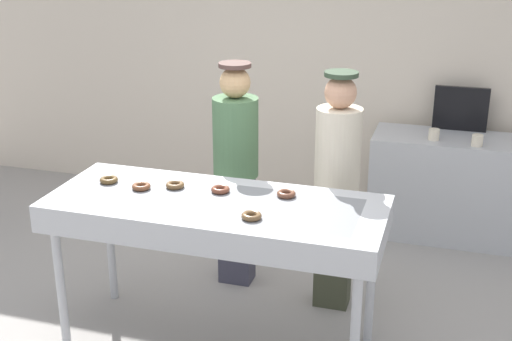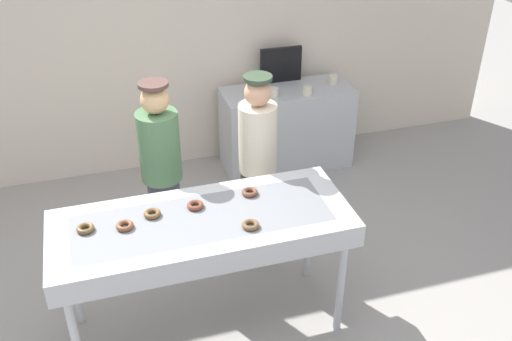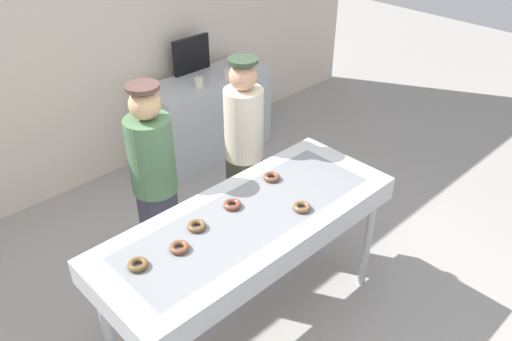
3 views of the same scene
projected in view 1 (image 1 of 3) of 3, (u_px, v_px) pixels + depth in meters
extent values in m
cube|color=beige|center=(311.00, 48.00, 6.21)|extent=(8.00, 0.12, 2.97)
cube|color=#B7BABF|center=(216.00, 214.00, 4.11)|extent=(2.04, 0.80, 0.17)
cube|color=slate|center=(216.00, 207.00, 4.09)|extent=(1.73, 0.56, 0.08)
cylinder|color=#B7BABF|center=(61.00, 290.00, 4.25)|extent=(0.06, 0.06, 0.83)
cylinder|color=#B7BABF|center=(355.00, 339.00, 3.74)|extent=(0.06, 0.06, 0.83)
cylinder|color=#B7BABF|center=(111.00, 246.00, 4.82)|extent=(0.06, 0.06, 0.83)
cylinder|color=#B7BABF|center=(371.00, 284.00, 4.32)|extent=(0.06, 0.06, 0.83)
torus|color=brown|center=(175.00, 185.00, 4.27)|extent=(0.16, 0.16, 0.03)
torus|color=brown|center=(109.00, 180.00, 4.36)|extent=(0.16, 0.16, 0.03)
torus|color=brown|center=(286.00, 194.00, 4.13)|extent=(0.16, 0.16, 0.03)
torus|color=brown|center=(252.00, 216.00, 3.83)|extent=(0.14, 0.14, 0.03)
torus|color=brown|center=(141.00, 186.00, 4.25)|extent=(0.15, 0.15, 0.03)
torus|color=brown|center=(220.00, 189.00, 4.20)|extent=(0.15, 0.15, 0.03)
cube|color=#3B3B4C|center=(237.00, 228.00, 5.06)|extent=(0.24, 0.18, 0.85)
cylinder|color=#4C724C|center=(236.00, 137.00, 4.82)|extent=(0.32, 0.32, 0.57)
sphere|color=tan|center=(235.00, 83.00, 4.68)|extent=(0.22, 0.22, 0.22)
cylinder|color=#4D3630|center=(235.00, 65.00, 4.64)|extent=(0.23, 0.23, 0.03)
cube|color=#3B3F2D|center=(334.00, 248.00, 4.74)|extent=(0.24, 0.18, 0.87)
cylinder|color=beige|center=(338.00, 150.00, 4.49)|extent=(0.30, 0.30, 0.57)
sphere|color=tan|center=(341.00, 92.00, 4.36)|extent=(0.21, 0.21, 0.21)
cylinder|color=#2D3D2C|center=(341.00, 74.00, 4.32)|extent=(0.22, 0.22, 0.03)
cube|color=#B7BABF|center=(452.00, 187.00, 5.79)|extent=(1.37, 0.57, 0.89)
cylinder|color=beige|center=(477.00, 140.00, 5.42)|extent=(0.09, 0.09, 0.09)
cylinder|color=beige|center=(434.00, 134.00, 5.57)|extent=(0.09, 0.09, 0.09)
cube|color=black|center=(461.00, 109.00, 5.78)|extent=(0.45, 0.04, 0.38)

